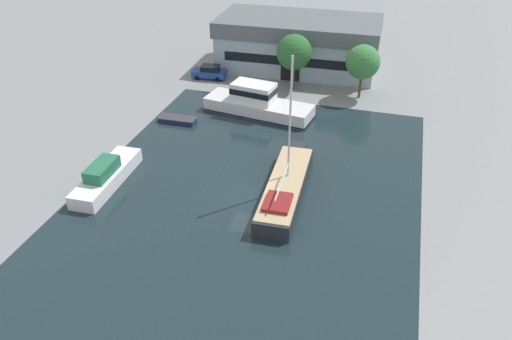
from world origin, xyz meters
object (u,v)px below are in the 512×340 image
at_px(quay_tree_by_water, 294,52).
at_px(warehouse_building, 298,43).
at_px(motor_cruiser, 257,103).
at_px(small_dinghy, 177,120).
at_px(sailboat_moored, 286,187).
at_px(parked_car, 209,72).
at_px(cabin_boat, 106,176).
at_px(quay_tree_near_building, 363,62).

bearing_deg(quay_tree_by_water, warehouse_building, 98.11).
distance_m(motor_cruiser, small_dinghy, 8.66).
relative_size(sailboat_moored, small_dinghy, 3.22).
bearing_deg(quay_tree_by_water, sailboat_moored, -78.61).
bearing_deg(parked_car, warehouse_building, -59.23).
bearing_deg(small_dinghy, cabin_boat, 174.41).
distance_m(warehouse_building, small_dinghy, 21.36).
bearing_deg(sailboat_moored, warehouse_building, 97.92).
bearing_deg(parked_car, sailboat_moored, -150.56).
bearing_deg(small_dinghy, quay_tree_by_water, -40.44).
relative_size(sailboat_moored, cabin_boat, 1.51).
height_order(motor_cruiser, cabin_boat, motor_cruiser).
distance_m(quay_tree_by_water, parked_car, 11.38).
bearing_deg(quay_tree_by_water, parked_car, 178.09).
bearing_deg(warehouse_building, motor_cruiser, -96.02).
distance_m(quay_tree_by_water, motor_cruiser, 8.63).
distance_m(warehouse_building, cabin_boat, 33.34).
bearing_deg(motor_cruiser, quay_tree_near_building, -45.55).
relative_size(quay_tree_near_building, small_dinghy, 1.53).
bearing_deg(motor_cruiser, small_dinghy, 128.13).
xyz_separation_m(quay_tree_by_water, cabin_boat, (-10.53, -24.50, -3.70)).
bearing_deg(parked_car, cabin_boat, 175.52).
height_order(warehouse_building, parked_car, warehouse_building).
bearing_deg(warehouse_building, cabin_boat, -108.22).
relative_size(warehouse_building, sailboat_moored, 1.59).
relative_size(quay_tree_near_building, sailboat_moored, 0.47).
xyz_separation_m(parked_car, cabin_boat, (0.23, -24.86, -0.02)).
bearing_deg(quay_tree_by_water, quay_tree_near_building, -1.49).
height_order(quay_tree_by_water, cabin_boat, quay_tree_by_water).
relative_size(parked_car, motor_cruiser, 0.36).
bearing_deg(warehouse_building, parked_car, -145.86).
distance_m(sailboat_moored, small_dinghy, 17.08).
distance_m(motor_cruiser, cabin_boat, 18.80).
height_order(quay_tree_by_water, sailboat_moored, sailboat_moored).
height_order(parked_car, small_dinghy, parked_car).
relative_size(parked_car, small_dinghy, 1.07).
relative_size(warehouse_building, parked_car, 4.77).
distance_m(quay_tree_near_building, cabin_boat, 30.70).
relative_size(warehouse_building, cabin_boat, 2.40).
height_order(small_dinghy, cabin_boat, cabin_boat).
bearing_deg(quay_tree_near_building, warehouse_building, 139.83).
xyz_separation_m(quay_tree_near_building, cabin_boat, (-18.45, -24.30, -3.42)).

